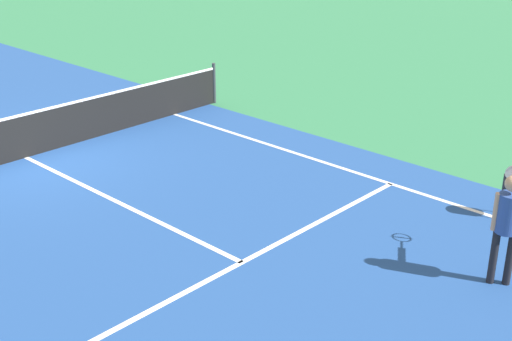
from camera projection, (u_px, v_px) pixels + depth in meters
name	position (u px, v px, depth m)	size (l,w,h in m)	color
ground_plane	(26.00, 158.00, 14.43)	(60.00, 60.00, 0.00)	#337F51
court_surface_inbounds	(26.00, 158.00, 14.43)	(10.62, 24.40, 0.00)	#234C93
line_sideline_right	(371.00, 177.00, 13.42)	(0.10, 11.89, 0.01)	white
line_service_near	(242.00, 262.00, 10.37)	(8.22, 0.10, 0.01)	white
line_center_service	(116.00, 201.00, 12.40)	(0.10, 6.40, 0.01)	white
net	(23.00, 136.00, 14.24)	(11.09, 0.09, 1.07)	#33383D
player_near	(508.00, 217.00, 9.46)	(1.15, 0.63, 1.68)	black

